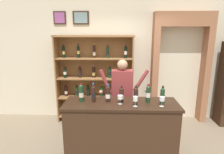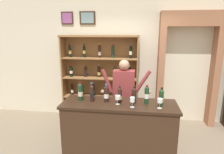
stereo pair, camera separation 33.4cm
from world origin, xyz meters
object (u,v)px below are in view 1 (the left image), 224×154
at_px(tasting_bottle_chianti, 122,95).
at_px(wine_glass_left, 135,99).
at_px(tasting_bottle_super_tuscan, 108,94).
at_px(tasting_bottle_bianco, 148,93).
at_px(wine_glass_center, 162,99).
at_px(tasting_counter, 121,131).
at_px(tasting_bottle_rosso, 93,93).
at_px(shopkeeper, 122,91).
at_px(wine_shelf, 95,77).
at_px(wine_glass_right, 120,98).
at_px(tasting_bottle_riserva, 81,93).
at_px(tasting_bottle_grappa, 136,94).
at_px(tasting_bottle_vin_santo, 162,95).

height_order(tasting_bottle_chianti, wine_glass_left, tasting_bottle_chianti).
xyz_separation_m(tasting_bottle_super_tuscan, tasting_bottle_bianco, (0.65, -0.01, 0.01)).
bearing_deg(tasting_bottle_super_tuscan, wine_glass_center, -11.44).
height_order(tasting_counter, tasting_bottle_rosso, tasting_bottle_rosso).
distance_m(tasting_counter, shopkeeper, 0.81).
relative_size(tasting_bottle_super_tuscan, tasting_bottle_bianco, 0.98).
relative_size(tasting_bottle_bianco, wine_glass_center, 2.00).
relative_size(tasting_bottle_super_tuscan, tasting_bottle_chianti, 1.10).
bearing_deg(wine_shelf, wine_glass_right, -69.05).
bearing_deg(tasting_bottle_bianco, wine_glass_right, -169.24).
height_order(tasting_bottle_riserva, wine_glass_left, tasting_bottle_riserva).
bearing_deg(wine_glass_center, tasting_counter, 168.43).
distance_m(wine_shelf, tasting_bottle_grappa, 1.66).
distance_m(tasting_bottle_rosso, tasting_bottle_bianco, 0.89).
height_order(tasting_bottle_rosso, tasting_bottle_bianco, tasting_bottle_rosso).
height_order(wine_glass_right, wine_glass_center, wine_glass_center).
height_order(tasting_bottle_rosso, wine_glass_left, tasting_bottle_rosso).
height_order(shopkeeper, tasting_bottle_super_tuscan, shopkeeper).
xyz_separation_m(shopkeeper, wine_glass_right, (-0.05, -0.69, 0.11)).
bearing_deg(tasting_bottle_rosso, tasting_bottle_grappa, 1.55).
xyz_separation_m(shopkeeper, tasting_bottle_super_tuscan, (-0.25, -0.60, 0.15)).
bearing_deg(wine_glass_right, tasting_bottle_rosso, 170.22).
height_order(wine_shelf, tasting_bottle_chianti, wine_shelf).
xyz_separation_m(tasting_counter, tasting_bottle_riserva, (-0.66, 0.05, 0.65)).
distance_m(tasting_bottle_chianti, wine_glass_right, 0.11).
height_order(shopkeeper, tasting_bottle_vin_santo, shopkeeper).
distance_m(wine_shelf, tasting_bottle_riserva, 1.43).
height_order(wine_shelf, tasting_bottle_grappa, wine_shelf).
bearing_deg(wine_glass_right, tasting_bottle_chianti, 77.36).
xyz_separation_m(tasting_bottle_grappa, wine_glass_right, (-0.25, -0.09, -0.02)).
bearing_deg(shopkeeper, wine_glass_left, -76.66).
bearing_deg(wine_glass_left, tasting_bottle_vin_santo, 20.13).
bearing_deg(tasting_bottle_chianti, wine_glass_center, -16.17).
bearing_deg(tasting_bottle_vin_santo, wine_glass_center, -104.10).
bearing_deg(wine_glass_center, shopkeeper, 127.67).
bearing_deg(wine_glass_left, wine_glass_center, 2.13).
relative_size(tasting_bottle_vin_santo, wine_glass_left, 1.78).
height_order(tasting_bottle_super_tuscan, wine_glass_left, tasting_bottle_super_tuscan).
relative_size(tasting_bottle_riserva, tasting_bottle_vin_santo, 1.08).
xyz_separation_m(tasting_counter, shopkeeper, (0.03, 0.64, 0.50)).
bearing_deg(tasting_bottle_chianti, wine_glass_right, -102.64).
relative_size(tasting_bottle_bianco, wine_glass_right, 2.12).
bearing_deg(tasting_counter, wine_glass_left, -33.57).
bearing_deg(tasting_counter, tasting_bottle_chianti, 83.78).
relative_size(tasting_bottle_bianco, wine_glass_left, 1.91).
height_order(tasting_bottle_riserva, wine_glass_center, tasting_bottle_riserva).
height_order(tasting_bottle_rosso, tasting_bottle_grappa, tasting_bottle_rosso).
xyz_separation_m(tasting_bottle_bianco, tasting_bottle_vin_santo, (0.23, -0.02, -0.02)).
xyz_separation_m(tasting_bottle_rosso, tasting_bottle_vin_santo, (1.11, -0.00, -0.02)).
relative_size(wine_shelf, wine_glass_center, 13.45).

